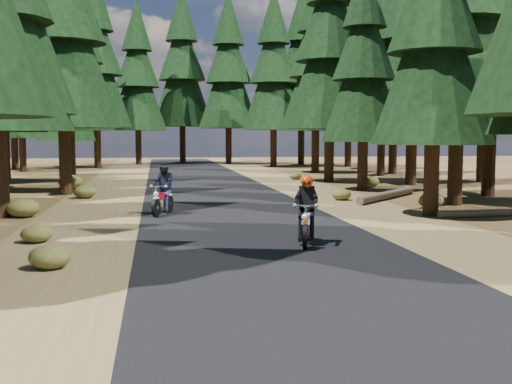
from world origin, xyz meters
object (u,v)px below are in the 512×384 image
log_far (494,213)px  rider_lead (306,222)px  rider_follow (163,199)px  log_near (387,195)px

log_far → rider_lead: 8.19m
log_far → rider_follow: rider_follow is taller
log_far → rider_lead: bearing=-153.3°
rider_lead → log_near: bearing=-104.0°
log_near → rider_follow: bearing=154.4°
log_near → log_far: size_ratio=1.49×
log_near → log_far: bearing=-126.6°
rider_lead → log_far: bearing=-133.5°
rider_follow → rider_lead: bearing=138.8°
log_near → rider_follow: (-8.93, -3.89, 0.38)m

